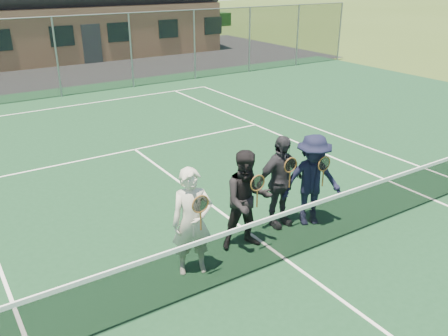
{
  "coord_description": "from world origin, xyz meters",
  "views": [
    {
      "loc": [
        -4.6,
        -5.13,
        4.55
      ],
      "look_at": [
        -0.28,
        1.5,
        1.25
      ],
      "focal_mm": 38.0,
      "sensor_mm": 36.0,
      "label": 1
    }
  ],
  "objects_px": {
    "player_b": "(247,200)",
    "player_d": "(312,180)",
    "tennis_net": "(287,233)",
    "player_c": "(280,182)",
    "player_a": "(192,222)"
  },
  "relations": [
    {
      "from": "player_a",
      "to": "player_d",
      "type": "xyz_separation_m",
      "value": [
        2.67,
        0.16,
        -0.0
      ]
    },
    {
      "from": "player_a",
      "to": "player_d",
      "type": "height_order",
      "value": "same"
    },
    {
      "from": "player_b",
      "to": "player_d",
      "type": "height_order",
      "value": "same"
    },
    {
      "from": "player_a",
      "to": "player_b",
      "type": "height_order",
      "value": "same"
    },
    {
      "from": "tennis_net",
      "to": "player_c",
      "type": "bearing_deg",
      "value": 57.37
    },
    {
      "from": "tennis_net",
      "to": "player_b",
      "type": "relative_size",
      "value": 6.49
    },
    {
      "from": "player_a",
      "to": "player_d",
      "type": "bearing_deg",
      "value": 3.41
    },
    {
      "from": "player_b",
      "to": "player_d",
      "type": "bearing_deg",
      "value": 0.58
    },
    {
      "from": "player_a",
      "to": "tennis_net",
      "type": "bearing_deg",
      "value": -21.99
    },
    {
      "from": "player_a",
      "to": "player_b",
      "type": "distance_m",
      "value": 1.18
    },
    {
      "from": "player_a",
      "to": "player_b",
      "type": "xyz_separation_m",
      "value": [
        1.17,
        0.14,
        -0.0
      ]
    },
    {
      "from": "tennis_net",
      "to": "player_c",
      "type": "xyz_separation_m",
      "value": [
        0.66,
        1.03,
        0.38
      ]
    },
    {
      "from": "tennis_net",
      "to": "player_d",
      "type": "bearing_deg",
      "value": 31.85
    },
    {
      "from": "tennis_net",
      "to": "player_c",
      "type": "relative_size",
      "value": 6.49
    },
    {
      "from": "player_a",
      "to": "player_c",
      "type": "xyz_separation_m",
      "value": [
        2.13,
        0.44,
        -0.0
      ]
    }
  ]
}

